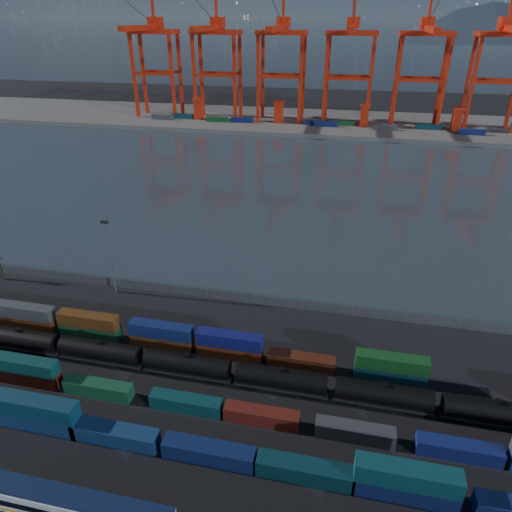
# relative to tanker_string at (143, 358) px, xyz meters

# --- Properties ---
(ground) EXTENTS (700.00, 700.00, 0.00)m
(ground) POSITION_rel_tanker_string_xyz_m (13.66, -4.76, -2.28)
(ground) COLOR black
(ground) RESTS_ON ground
(harbor_water) EXTENTS (700.00, 700.00, 0.00)m
(harbor_water) POSITION_rel_tanker_string_xyz_m (13.66, 100.24, -2.27)
(harbor_water) COLOR #2E3B43
(harbor_water) RESTS_ON ground
(far_quay) EXTENTS (700.00, 70.00, 2.00)m
(far_quay) POSITION_rel_tanker_string_xyz_m (13.66, 205.24, -1.28)
(far_quay) COLOR #514F4C
(far_quay) RESTS_ON ground
(container_row_south) EXTENTS (139.71, 2.53, 5.40)m
(container_row_south) POSITION_rel_tanker_string_xyz_m (20.45, -14.71, -0.48)
(container_row_south) COLOR #3D3F42
(container_row_south) RESTS_ON ground
(container_row_mid) EXTENTS (140.37, 2.24, 4.76)m
(container_row_mid) POSITION_rel_tanker_string_xyz_m (10.85, -6.96, -0.72)
(container_row_mid) COLOR #434648
(container_row_mid) RESTS_ON ground
(container_row_north) EXTENTS (140.68, 2.32, 4.95)m
(container_row_north) POSITION_rel_tanker_string_xyz_m (3.38, 6.00, -0.11)
(container_row_north) COLOR navy
(container_row_north) RESTS_ON ground
(tanker_string) EXTENTS (123.27, 3.17, 4.54)m
(tanker_string) POSITION_rel_tanker_string_xyz_m (0.00, 0.00, 0.00)
(tanker_string) COLOR black
(tanker_string) RESTS_ON ground
(waterfront_fence) EXTENTS (160.12, 0.12, 2.20)m
(waterfront_fence) POSITION_rel_tanker_string_xyz_m (13.66, 23.24, -1.27)
(waterfront_fence) COLOR #595B5E
(waterfront_fence) RESTS_ON ground
(yard_light_mast) EXTENTS (1.60, 0.40, 16.60)m
(yard_light_mast) POSITION_rel_tanker_string_xyz_m (-16.34, 21.24, 7.02)
(yard_light_mast) COLOR slate
(yard_light_mast) RESTS_ON ground
(gantry_cranes) EXTENTS (200.35, 48.66, 65.90)m
(gantry_cranes) POSITION_rel_tanker_string_xyz_m (6.16, 198.49, 38.12)
(gantry_cranes) COLOR red
(gantry_cranes) RESTS_ON ground
(quay_containers) EXTENTS (172.58, 10.99, 2.60)m
(quay_containers) POSITION_rel_tanker_string_xyz_m (2.66, 190.70, 1.02)
(quay_containers) COLOR navy
(quay_containers) RESTS_ON far_quay
(straddle_carriers) EXTENTS (140.00, 7.00, 11.10)m
(straddle_carriers) POSITION_rel_tanker_string_xyz_m (11.16, 195.24, 5.54)
(straddle_carriers) COLOR red
(straddle_carriers) RESTS_ON far_quay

